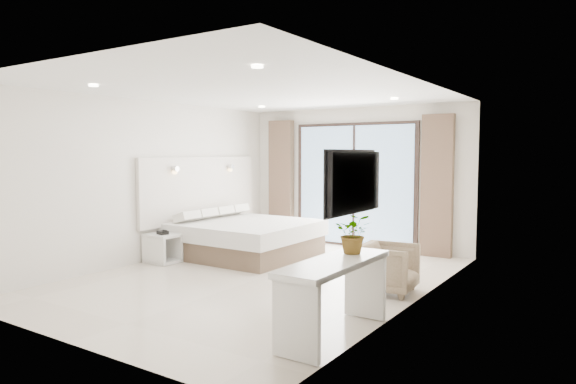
% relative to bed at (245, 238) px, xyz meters
% --- Properties ---
extents(ground, '(6.20, 6.20, 0.00)m').
position_rel_bed_xyz_m(ground, '(1.21, -1.17, -0.32)').
color(ground, beige).
rests_on(ground, ground).
extents(room_shell, '(4.62, 6.22, 2.72)m').
position_rel_bed_xyz_m(room_shell, '(1.01, -0.32, 1.26)').
color(room_shell, silver).
rests_on(room_shell, ground).
extents(bed, '(2.19, 2.09, 0.75)m').
position_rel_bed_xyz_m(bed, '(0.00, 0.00, 0.00)').
color(bed, brown).
rests_on(bed, ground).
extents(nightstand, '(0.54, 0.44, 0.48)m').
position_rel_bed_xyz_m(nightstand, '(-0.79, -1.22, -0.08)').
color(nightstand, white).
rests_on(nightstand, ground).
extents(phone, '(0.20, 0.17, 0.06)m').
position_rel_bed_xyz_m(phone, '(-0.74, -1.25, 0.19)').
color(phone, black).
rests_on(phone, nightstand).
extents(console_desk, '(0.49, 1.57, 0.77)m').
position_rel_bed_xyz_m(console_desk, '(3.25, -2.70, 0.24)').
color(console_desk, white).
rests_on(console_desk, ground).
extents(plant, '(0.52, 0.54, 0.33)m').
position_rel_bed_xyz_m(plant, '(3.25, -2.27, 0.62)').
color(plant, '#33662D').
rests_on(plant, console_desk).
extents(armchair, '(0.71, 0.75, 0.71)m').
position_rel_bed_xyz_m(armchair, '(3.06, -0.86, 0.03)').
color(armchair, '#92765F').
rests_on(armchair, ground).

